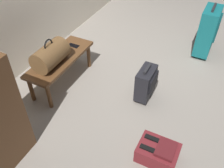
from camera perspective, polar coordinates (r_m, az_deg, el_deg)
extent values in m
plane|color=gray|center=(3.29, 7.07, 0.58)|extent=(6.60, 6.60, 0.00)
cube|color=brown|center=(3.10, -11.87, 5.68)|extent=(1.00, 0.36, 0.04)
cylinder|color=brown|center=(2.90, -14.30, -2.69)|extent=(0.05, 0.05, 0.35)
cylinder|color=brown|center=(3.43, -5.40, 6.46)|extent=(0.05, 0.05, 0.35)
cylinder|color=brown|center=(3.05, -18.13, -1.10)|extent=(0.05, 0.05, 0.35)
cylinder|color=brown|center=(3.56, -9.02, 7.49)|extent=(0.05, 0.05, 0.35)
cylinder|color=brown|center=(2.92, -14.00, 6.43)|extent=(0.44, 0.26, 0.26)
torus|color=black|center=(2.85, -14.45, 8.72)|extent=(0.14, 0.02, 0.14)
cube|color=black|center=(3.28, -8.88, 8.74)|extent=(0.07, 0.14, 0.01)
cube|color=black|center=(3.28, -8.89, 8.81)|extent=(0.06, 0.13, 0.00)
cube|color=#14666B|center=(3.82, 21.10, 11.32)|extent=(0.42, 0.22, 0.66)
cube|color=#0E474A|center=(3.78, 23.20, 11.83)|extent=(0.34, 0.02, 0.30)
cube|color=#262628|center=(3.67, 22.46, 15.97)|extent=(0.24, 0.03, 0.04)
cylinder|color=black|center=(3.88, 18.37, 6.22)|extent=(0.02, 0.05, 0.05)
cylinder|color=black|center=(4.13, 19.27, 8.30)|extent=(0.02, 0.05, 0.05)
cube|color=black|center=(2.91, 7.75, 0.26)|extent=(0.32, 0.16, 0.37)
cube|color=black|center=(2.86, 9.54, 0.41)|extent=(0.26, 0.02, 0.17)
cube|color=#262628|center=(2.78, 8.13, 3.43)|extent=(0.18, 0.03, 0.04)
cylinder|color=black|center=(2.99, 5.62, -3.71)|extent=(0.02, 0.05, 0.05)
cylinder|color=black|center=(3.14, 7.18, -1.10)|extent=(0.02, 0.05, 0.05)
cube|color=maroon|center=(2.49, 10.48, -15.30)|extent=(0.28, 0.38, 0.17)
cube|color=#55181C|center=(2.40, 12.33, -14.47)|extent=(0.21, 0.17, 0.04)
cube|color=black|center=(2.38, 8.71, -14.67)|extent=(0.04, 0.19, 0.02)
cube|color=black|center=(2.45, 9.74, -12.43)|extent=(0.04, 0.19, 0.02)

